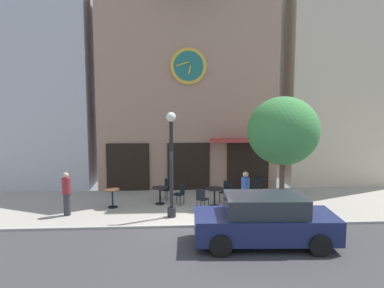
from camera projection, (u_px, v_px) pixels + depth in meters
ground_plane at (201, 234)px, 12.89m from camera, size 24.09×12.18×0.13m
clock_building at (187, 61)px, 19.48m from camera, size 8.76×4.08×12.19m
neighbor_building_left at (34, 71)px, 19.94m from camera, size 6.20×4.51×11.66m
neighbor_building_right at (339, 39)px, 20.31m from camera, size 5.88×3.72×15.12m
street_lamp at (171, 164)px, 14.35m from camera, size 0.36×0.36×3.97m
street_tree at (283, 131)px, 14.11m from camera, size 2.65×2.38×4.54m
cafe_table_near_door at (112, 195)px, 15.79m from camera, size 0.64×0.64×0.76m
cafe_table_center_left at (160, 192)px, 16.29m from camera, size 0.68×0.68×0.72m
cafe_table_center_right at (214, 193)px, 15.92m from camera, size 0.77×0.77×0.77m
cafe_table_rightmost at (261, 183)px, 18.12m from camera, size 0.68×0.68×0.74m
cafe_chair_curbside at (180, 193)px, 16.12m from camera, size 0.54×0.54×0.90m
cafe_chair_mid_row at (167, 187)px, 17.05m from camera, size 0.56×0.56×0.90m
cafe_chair_under_awning at (226, 190)px, 16.60m from camera, size 0.56×0.56×0.90m
cafe_chair_near_lamp at (257, 186)px, 17.34m from camera, size 0.49×0.49×0.90m
cafe_chair_left_end at (202, 198)px, 15.34m from camera, size 0.55×0.55×0.90m
pedestrian_blue at (245, 192)px, 14.87m from camera, size 0.38×0.38×1.67m
pedestrian_maroon at (67, 193)px, 14.70m from camera, size 0.43×0.43×1.67m
parked_car_navy at (265, 220)px, 11.81m from camera, size 4.38×2.19×1.55m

